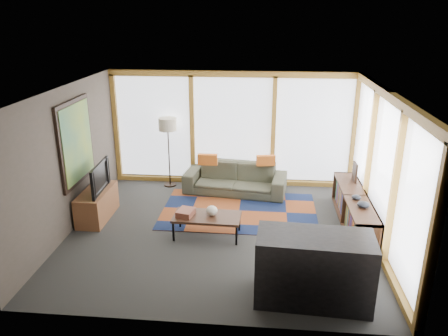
# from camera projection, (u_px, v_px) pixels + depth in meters

# --- Properties ---
(ground) EXTENTS (5.50, 5.50, 0.00)m
(ground) POSITION_uv_depth(u_px,v_px,m) (222.00, 232.00, 7.98)
(ground) COLOR #292926
(ground) RESTS_ON ground
(room_envelope) EXTENTS (5.52, 5.02, 2.62)m
(room_envelope) POSITION_uv_depth(u_px,v_px,m) (252.00, 143.00, 7.94)
(room_envelope) COLOR #453E34
(room_envelope) RESTS_ON ground
(rug) EXTENTS (3.09, 2.00, 0.01)m
(rug) POSITION_uv_depth(u_px,v_px,m) (239.00, 211.00, 8.81)
(rug) COLOR brown
(rug) RESTS_ON ground
(sofa) EXTENTS (2.30, 1.14, 0.65)m
(sofa) POSITION_uv_depth(u_px,v_px,m) (235.00, 179.00, 9.62)
(sofa) COLOR #393A29
(sofa) RESTS_ON ground
(pillow_left) EXTENTS (0.43, 0.13, 0.23)m
(pillow_left) POSITION_uv_depth(u_px,v_px,m) (208.00, 159.00, 9.49)
(pillow_left) COLOR #CB5F1D
(pillow_left) RESTS_ON sofa
(pillow_right) EXTENTS (0.42, 0.19, 0.22)m
(pillow_right) POSITION_uv_depth(u_px,v_px,m) (266.00, 160.00, 9.45)
(pillow_right) COLOR #CB5F1D
(pillow_right) RESTS_ON sofa
(floor_lamp) EXTENTS (0.40, 0.40, 1.60)m
(floor_lamp) POSITION_uv_depth(u_px,v_px,m) (169.00, 152.00, 9.85)
(floor_lamp) COLOR black
(floor_lamp) RESTS_ON ground
(coffee_table) EXTENTS (1.21, 0.64, 0.40)m
(coffee_table) POSITION_uv_depth(u_px,v_px,m) (207.00, 226.00, 7.78)
(coffee_table) COLOR #341F15
(coffee_table) RESTS_ON ground
(book_stack) EXTENTS (0.33, 0.38, 0.11)m
(book_stack) POSITION_uv_depth(u_px,v_px,m) (186.00, 213.00, 7.70)
(book_stack) COLOR brown
(book_stack) RESTS_ON coffee_table
(vase) EXTENTS (0.21, 0.21, 0.18)m
(vase) POSITION_uv_depth(u_px,v_px,m) (212.00, 211.00, 7.70)
(vase) COLOR beige
(vase) RESTS_ON coffee_table
(bookshelf) EXTENTS (0.45, 2.45, 0.61)m
(bookshelf) POSITION_uv_depth(u_px,v_px,m) (354.00, 210.00, 8.14)
(bookshelf) COLOR #341F15
(bookshelf) RESTS_ON ground
(bowl_a) EXTENTS (0.25, 0.25, 0.11)m
(bowl_a) POSITION_uv_depth(u_px,v_px,m) (363.00, 205.00, 7.51)
(bowl_a) COLOR black
(bowl_a) RESTS_ON bookshelf
(bowl_b) EXTENTS (0.19, 0.19, 0.08)m
(bowl_b) POSITION_uv_depth(u_px,v_px,m) (356.00, 197.00, 7.83)
(bowl_b) COLOR black
(bowl_b) RESTS_ON bookshelf
(shelf_picture) EXTENTS (0.04, 0.29, 0.38)m
(shelf_picture) POSITION_uv_depth(u_px,v_px,m) (355.00, 172.00, 8.64)
(shelf_picture) COLOR black
(shelf_picture) RESTS_ON bookshelf
(tv_console) EXTENTS (0.47, 1.14, 0.57)m
(tv_console) POSITION_uv_depth(u_px,v_px,m) (97.00, 204.00, 8.43)
(tv_console) COLOR brown
(tv_console) RESTS_ON ground
(television) EXTENTS (0.17, 0.97, 0.56)m
(television) POSITION_uv_depth(u_px,v_px,m) (95.00, 178.00, 8.22)
(television) COLOR black
(television) RESTS_ON tv_console
(bar_counter) EXTENTS (1.60, 0.82, 0.99)m
(bar_counter) POSITION_uv_depth(u_px,v_px,m) (314.00, 269.00, 5.95)
(bar_counter) COLOR black
(bar_counter) RESTS_ON ground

